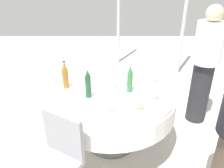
{
  "coord_description": "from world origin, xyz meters",
  "views": [
    {
      "loc": [
        0.01,
        -2.21,
        1.91
      ],
      "look_at": [
        0.0,
        0.0,
        0.81
      ],
      "focal_mm": 37.0,
      "sensor_mm": 36.0,
      "label": 1
    }
  ],
  "objects_px": {
    "bottle_dark_green_far": "(89,84)",
    "wine_glass_inner": "(112,103)",
    "plate_near": "(104,80)",
    "plate_north": "(140,108)",
    "wine_glass_south": "(129,66)",
    "plate_inner": "(110,99)",
    "dining_table": "(112,101)",
    "bottle_amber_mid": "(66,76)",
    "wine_glass_west": "(90,68)",
    "bottle_clear_front": "(113,79)",
    "chair_west": "(57,156)",
    "wine_glass_front": "(156,75)",
    "bottle_green_left": "(131,79)",
    "person_mid": "(205,66)",
    "wine_glass_east": "(156,89)"
  },
  "relations": [
    {
      "from": "wine_glass_west",
      "to": "wine_glass_east",
      "type": "height_order",
      "value": "wine_glass_east"
    },
    {
      "from": "bottle_clear_front",
      "to": "person_mid",
      "type": "relative_size",
      "value": 0.17
    },
    {
      "from": "wine_glass_east",
      "to": "plate_north",
      "type": "bearing_deg",
      "value": -135.81
    },
    {
      "from": "person_mid",
      "to": "chair_west",
      "type": "distance_m",
      "value": 2.1
    },
    {
      "from": "wine_glass_inner",
      "to": "person_mid",
      "type": "xyz_separation_m",
      "value": [
        1.18,
        0.95,
        -0.02
      ]
    },
    {
      "from": "plate_north",
      "to": "wine_glass_front",
      "type": "bearing_deg",
      "value": 66.83
    },
    {
      "from": "wine_glass_east",
      "to": "wine_glass_inner",
      "type": "xyz_separation_m",
      "value": [
        -0.43,
        -0.21,
        -0.03
      ]
    },
    {
      "from": "wine_glass_front",
      "to": "wine_glass_south",
      "type": "relative_size",
      "value": 0.9
    },
    {
      "from": "bottle_clear_front",
      "to": "chair_west",
      "type": "xyz_separation_m",
      "value": [
        -0.46,
        -0.75,
        -0.35
      ]
    },
    {
      "from": "bottle_dark_green_far",
      "to": "bottle_green_left",
      "type": "bearing_deg",
      "value": 15.31
    },
    {
      "from": "bottle_clear_front",
      "to": "wine_glass_inner",
      "type": "xyz_separation_m",
      "value": [
        -0.01,
        -0.42,
        -0.03
      ]
    },
    {
      "from": "dining_table",
      "to": "plate_near",
      "type": "relative_size",
      "value": 6.17
    },
    {
      "from": "dining_table",
      "to": "bottle_green_left",
      "type": "height_order",
      "value": "bottle_green_left"
    },
    {
      "from": "dining_table",
      "to": "person_mid",
      "type": "height_order",
      "value": "person_mid"
    },
    {
      "from": "bottle_clear_front",
      "to": "wine_glass_south",
      "type": "relative_size",
      "value": 1.7
    },
    {
      "from": "bottle_amber_mid",
      "to": "wine_glass_inner",
      "type": "height_order",
      "value": "bottle_amber_mid"
    },
    {
      "from": "bottle_amber_mid",
      "to": "wine_glass_west",
      "type": "distance_m",
      "value": 0.41
    },
    {
      "from": "wine_glass_front",
      "to": "person_mid",
      "type": "bearing_deg",
      "value": 27.05
    },
    {
      "from": "bottle_dark_green_far",
      "to": "plate_near",
      "type": "xyz_separation_m",
      "value": [
        0.14,
        0.39,
        -0.14
      ]
    },
    {
      "from": "bottle_dark_green_far",
      "to": "plate_inner",
      "type": "bearing_deg",
      "value": -17.35
    },
    {
      "from": "bottle_dark_green_far",
      "to": "wine_glass_inner",
      "type": "xyz_separation_m",
      "value": [
        0.24,
        -0.28,
        -0.05
      ]
    },
    {
      "from": "person_mid",
      "to": "wine_glass_east",
      "type": "bearing_deg",
      "value": -69.05
    },
    {
      "from": "person_mid",
      "to": "bottle_clear_front",
      "type": "bearing_deg",
      "value": -89.31
    },
    {
      "from": "bottle_clear_front",
      "to": "wine_glass_south",
      "type": "bearing_deg",
      "value": 62.95
    },
    {
      "from": "wine_glass_west",
      "to": "plate_inner",
      "type": "distance_m",
      "value": 0.65
    },
    {
      "from": "plate_inner",
      "to": "chair_west",
      "type": "distance_m",
      "value": 0.73
    },
    {
      "from": "chair_west",
      "to": "plate_inner",
      "type": "bearing_deg",
      "value": -97.86
    },
    {
      "from": "bottle_amber_mid",
      "to": "person_mid",
      "type": "height_order",
      "value": "person_mid"
    },
    {
      "from": "dining_table",
      "to": "plate_inner",
      "type": "relative_size",
      "value": 5.84
    },
    {
      "from": "wine_glass_south",
      "to": "bottle_amber_mid",
      "type": "bearing_deg",
      "value": -154.58
    },
    {
      "from": "bottle_clear_front",
      "to": "wine_glass_inner",
      "type": "height_order",
      "value": "bottle_clear_front"
    },
    {
      "from": "plate_near",
      "to": "plate_north",
      "type": "xyz_separation_m",
      "value": [
        0.36,
        -0.61,
        0.0
      ]
    },
    {
      "from": "dining_table",
      "to": "bottle_amber_mid",
      "type": "distance_m",
      "value": 0.58
    },
    {
      "from": "wine_glass_south",
      "to": "person_mid",
      "type": "distance_m",
      "value": 0.98
    },
    {
      "from": "wine_glass_south",
      "to": "plate_inner",
      "type": "distance_m",
      "value": 0.66
    },
    {
      "from": "wine_glass_west",
      "to": "plate_inner",
      "type": "relative_size",
      "value": 0.59
    },
    {
      "from": "bottle_amber_mid",
      "to": "wine_glass_west",
      "type": "bearing_deg",
      "value": 55.14
    },
    {
      "from": "dining_table",
      "to": "wine_glass_inner",
      "type": "xyz_separation_m",
      "value": [
        0.0,
        -0.44,
        0.24
      ]
    },
    {
      "from": "chair_west",
      "to": "dining_table",
      "type": "bearing_deg",
      "value": -90.0
    },
    {
      "from": "wine_glass_east",
      "to": "bottle_green_left",
      "type": "bearing_deg",
      "value": 142.88
    },
    {
      "from": "dining_table",
      "to": "bottle_clear_front",
      "type": "bearing_deg",
      "value": -58.03
    },
    {
      "from": "bottle_amber_mid",
      "to": "dining_table",
      "type": "bearing_deg",
      "value": -5.26
    },
    {
      "from": "chair_west",
      "to": "person_mid",
      "type": "bearing_deg",
      "value": -111.38
    },
    {
      "from": "wine_glass_front",
      "to": "bottle_green_left",
      "type": "bearing_deg",
      "value": -146.31
    },
    {
      "from": "wine_glass_west",
      "to": "wine_glass_front",
      "type": "bearing_deg",
      "value": -15.41
    },
    {
      "from": "bottle_dark_green_far",
      "to": "bottle_green_left",
      "type": "xyz_separation_m",
      "value": [
        0.43,
        0.12,
        -0.01
      ]
    },
    {
      "from": "bottle_green_left",
      "to": "plate_inner",
      "type": "height_order",
      "value": "bottle_green_left"
    },
    {
      "from": "wine_glass_front",
      "to": "chair_west",
      "type": "xyz_separation_m",
      "value": [
        -0.96,
        -0.93,
        -0.32
      ]
    },
    {
      "from": "bottle_clear_front",
      "to": "plate_inner",
      "type": "xyz_separation_m",
      "value": [
        -0.03,
        -0.21,
        -0.11
      ]
    },
    {
      "from": "plate_inner",
      "to": "plate_near",
      "type": "height_order",
      "value": "plate_inner"
    }
  ]
}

